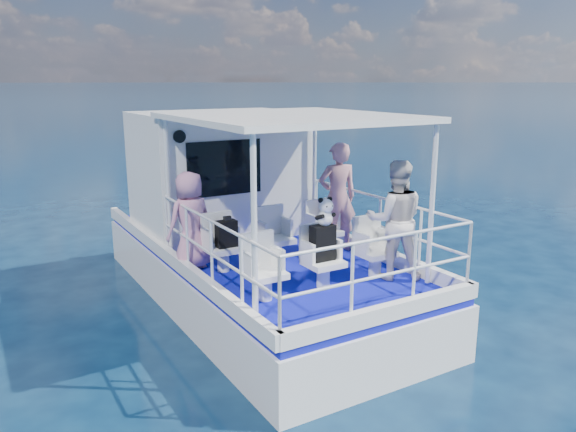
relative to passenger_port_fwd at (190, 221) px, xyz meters
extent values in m
plane|color=#071A33|center=(1.25, -0.56, -1.63)|extent=(2000.00, 2000.00, 0.00)
cube|color=white|center=(1.25, 0.44, -1.63)|extent=(3.00, 7.00, 1.60)
cube|color=#0A0D92|center=(1.25, 0.44, -0.78)|extent=(2.90, 6.90, 0.10)
cube|color=white|center=(1.25, 1.74, 0.37)|extent=(2.85, 2.00, 2.20)
cube|color=white|center=(1.25, -0.76, 1.51)|extent=(3.00, 3.20, 0.08)
cylinder|color=white|center=(-0.10, -2.26, 0.37)|extent=(0.07, 0.07, 2.20)
cylinder|color=white|center=(2.60, -2.26, 0.37)|extent=(0.07, 0.07, 2.20)
cylinder|color=white|center=(-0.10, 0.64, 0.37)|extent=(0.07, 0.07, 2.20)
cylinder|color=white|center=(2.60, 0.64, 0.37)|extent=(0.07, 0.07, 2.20)
cube|color=white|center=(0.35, -0.36, -0.54)|extent=(0.48, 0.46, 0.38)
cube|color=white|center=(1.25, -0.36, -0.54)|extent=(0.48, 0.46, 0.38)
cube|color=white|center=(2.15, -0.36, -0.54)|extent=(0.48, 0.46, 0.38)
cube|color=white|center=(0.35, -1.66, -0.54)|extent=(0.48, 0.46, 0.38)
cube|color=white|center=(1.25, -1.66, -0.54)|extent=(0.48, 0.46, 0.38)
cube|color=white|center=(2.15, -1.66, -0.54)|extent=(0.48, 0.46, 0.38)
imported|color=#C982A5|center=(0.00, 0.00, 0.00)|extent=(0.61, 0.49, 1.46)
imported|color=#CD848E|center=(2.41, -0.33, 0.16)|extent=(0.74, 0.58, 1.79)
imported|color=silver|center=(2.33, -1.85, 0.11)|extent=(1.04, 0.98, 1.69)
cube|color=black|center=(0.39, -0.41, -0.16)|extent=(0.30, 0.17, 0.39)
cube|color=black|center=(1.24, -1.64, -0.11)|extent=(0.32, 0.18, 0.49)
cube|color=black|center=(0.41, -0.42, 0.07)|extent=(0.11, 0.07, 0.07)
camera|label=1|loc=(-2.85, -7.63, 2.01)|focal=35.00mm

